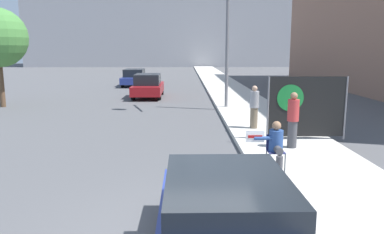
% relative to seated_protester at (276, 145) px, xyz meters
% --- Properties ---
extents(sidewalk_curb, '(3.21, 90.00, 0.17)m').
position_rel_seated_protester_xyz_m(sidewalk_curb, '(1.09, 11.90, -0.74)').
color(sidewalk_curb, beige).
rests_on(sidewalk_curb, ground_plane).
extents(seated_protester, '(0.95, 0.77, 1.22)m').
position_rel_seated_protester_xyz_m(seated_protester, '(0.00, 0.00, 0.00)').
color(seated_protester, '#474C56').
rests_on(seated_protester, sidewalk_curb).
extents(jogger_on_sidewalk, '(0.34, 0.34, 1.68)m').
position_rel_seated_protester_xyz_m(jogger_on_sidewalk, '(1.04, 2.20, 0.20)').
color(jogger_on_sidewalk, '#424247').
rests_on(jogger_on_sidewalk, sidewalk_curb).
extents(pedestrian_behind, '(0.34, 0.34, 1.60)m').
position_rel_seated_protester_xyz_m(pedestrian_behind, '(0.40, 5.04, 0.15)').
color(pedestrian_behind, '#756651').
rests_on(pedestrian_behind, sidewalk_curb).
extents(protest_banner, '(2.60, 0.06, 2.07)m').
position_rel_seated_protester_xyz_m(protest_banner, '(1.76, 3.23, 0.43)').
color(protest_banner, slate).
rests_on(protest_banner, sidewalk_curb).
extents(traffic_light_pole, '(2.57, 2.34, 6.39)m').
position_rel_seated_protester_xyz_m(traffic_light_pole, '(-0.85, 10.16, 3.58)').
color(traffic_light_pole, slate).
rests_on(traffic_light_pole, sidewalk_curb).
extents(parked_car_curbside, '(1.88, 4.20, 1.44)m').
position_rel_seated_protester_xyz_m(parked_car_curbside, '(-1.64, -3.89, -0.11)').
color(parked_car_curbside, navy).
rests_on(parked_car_curbside, ground_plane).
extents(car_on_road_nearest, '(1.82, 4.44, 1.53)m').
position_rel_seated_protester_xyz_m(car_on_road_nearest, '(-4.56, 15.61, -0.07)').
color(car_on_road_nearest, maroon).
rests_on(car_on_road_nearest, ground_plane).
extents(car_on_road_midblock, '(1.87, 4.61, 1.44)m').
position_rel_seated_protester_xyz_m(car_on_road_midblock, '(-6.45, 23.52, -0.11)').
color(car_on_road_midblock, navy).
rests_on(car_on_road_midblock, ground_plane).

